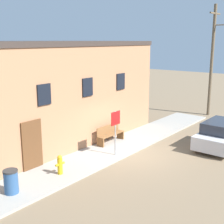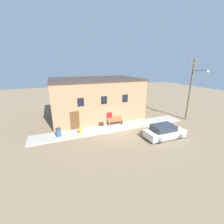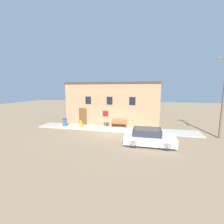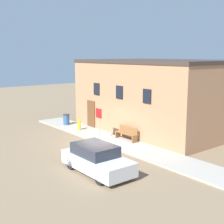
# 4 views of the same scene
# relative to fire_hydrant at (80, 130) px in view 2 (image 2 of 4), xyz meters

# --- Properties ---
(ground_plane) EXTENTS (80.00, 80.00, 0.00)m
(ground_plane) POSITION_rel_fire_hydrant_xyz_m (3.96, -0.89, -0.51)
(ground_plane) COLOR #7A664C
(sidewalk) EXTENTS (18.21, 2.27, 0.10)m
(sidewalk) POSITION_rel_fire_hydrant_xyz_m (3.96, 0.24, -0.46)
(sidewalk) COLOR #9E998E
(sidewalk) RESTS_ON ground
(brick_building) EXTENTS (11.74, 7.76, 5.40)m
(brick_building) POSITION_rel_fire_hydrant_xyz_m (3.17, 5.19, 2.20)
(brick_building) COLOR #A87551
(brick_building) RESTS_ON ground
(fire_hydrant) EXTENTS (0.44, 0.21, 0.81)m
(fire_hydrant) POSITION_rel_fire_hydrant_xyz_m (0.00, 0.00, 0.00)
(fire_hydrant) COLOR gold
(fire_hydrant) RESTS_ON sidewalk
(stop_sign) EXTENTS (0.64, 0.06, 2.13)m
(stop_sign) POSITION_rel_fire_hydrant_xyz_m (3.14, -0.42, 1.08)
(stop_sign) COLOR gray
(stop_sign) RESTS_ON sidewalk
(bench) EXTENTS (1.79, 0.44, 0.93)m
(bench) POSITION_rel_fire_hydrant_xyz_m (4.43, 0.95, 0.06)
(bench) COLOR brown
(bench) RESTS_ON sidewalk
(trash_bin) EXTENTS (0.53, 0.53, 0.87)m
(trash_bin) POSITION_rel_fire_hydrant_xyz_m (-2.19, 0.15, 0.03)
(trash_bin) COLOR #2D517F
(trash_bin) RESTS_ON sidewalk
(utility_pole) EXTENTS (1.80, 2.21, 7.90)m
(utility_pole) POSITION_rel_fire_hydrant_xyz_m (14.24, -0.76, 3.82)
(utility_pole) COLOR brown
(utility_pole) RESTS_ON ground
(parked_car) EXTENTS (4.05, 1.76, 1.40)m
(parked_car) POSITION_rel_fire_hydrant_xyz_m (7.74, -3.92, 0.17)
(parked_car) COLOR black
(parked_car) RESTS_ON ground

